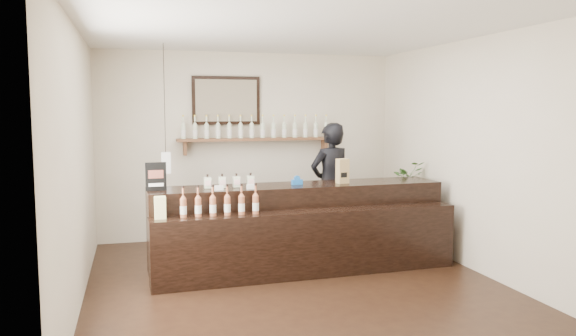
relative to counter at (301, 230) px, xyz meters
The scene contains 10 objects.
ground 0.78m from the counter, 113.55° to the right, with size 5.00×5.00×0.00m, color black.
room_shell 1.37m from the counter, 113.55° to the right, with size 5.00×5.00×5.00m.
back_wall_decor 2.24m from the counter, 102.03° to the left, with size 2.66×0.96×1.69m.
counter is the anchor object (origin of this frame).
promo_sign 1.85m from the counter, behind, with size 0.23×0.04×0.33m.
paper_bag 0.91m from the counter, ahead, with size 0.16×0.13×0.31m.
tape_dispenser 0.60m from the counter, 94.75° to the left, with size 0.14×0.06×0.11m.
side_cabinet 1.86m from the counter, 19.55° to the left, with size 0.42×0.54×0.74m.
potted_plant 1.93m from the counter, 19.55° to the left, with size 0.43×0.38×0.48m, color #3A6829.
shopkeeper 1.33m from the counter, 53.28° to the left, with size 0.73×0.48×1.99m, color black.
Camera 1 is at (-1.70, -5.91, 1.95)m, focal length 35.00 mm.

